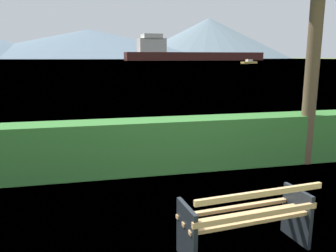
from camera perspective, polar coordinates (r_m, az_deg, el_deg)
ground_plane at (r=4.43m, az=12.46°, el=-19.56°), size 1400.00×1400.00×0.00m
water_surface at (r=312.04m, az=-12.81°, el=10.84°), size 620.00×620.00×0.00m
park_bench at (r=4.19m, az=13.14°, el=-14.97°), size 1.61×0.72×0.87m
hedge_row at (r=6.93m, az=1.77°, el=-3.05°), size 9.21×0.69×1.05m
cargo_ship_large at (r=227.21m, az=2.93°, el=12.11°), size 94.36×17.79×16.42m
fishing_boat_near at (r=123.20m, az=13.49°, el=10.41°), size 6.63×3.96×1.50m
distant_hills at (r=571.93m, az=-21.21°, el=13.52°), size 805.29×476.53×67.23m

